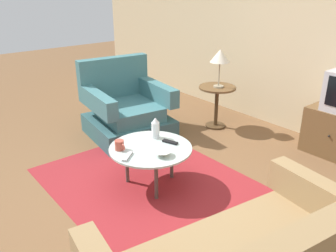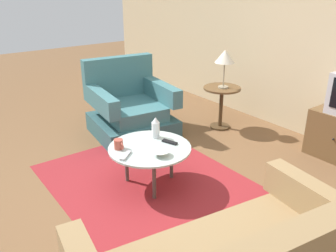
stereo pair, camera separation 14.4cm
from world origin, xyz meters
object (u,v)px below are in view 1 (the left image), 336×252
mug (120,145)px  table_lamp (220,57)px  bowl (162,153)px  vase (155,128)px  armchair (126,111)px  side_table (217,98)px  tv_remote_silver (127,156)px  coffee_table (151,150)px  tv_remote_dark (170,142)px

mug → table_lamp: bearing=104.5°
bowl → vase: bearing=151.3°
armchair → side_table: size_ratio=1.86×
armchair → tv_remote_silver: bearing=64.8°
armchair → bowl: armchair is taller
coffee_table → table_lamp: size_ratio=1.60×
side_table → bowl: bearing=-62.2°
coffee_table → bowl: bearing=-5.8°
armchair → vase: armchair is taller
bowl → coffee_table: bearing=174.2°
table_lamp → bowl: (0.82, -1.60, -0.54)m
side_table → vase: bearing=-70.8°
coffee_table → tv_remote_silver: tv_remote_silver is taller
table_lamp → tv_remote_silver: table_lamp is taller
tv_remote_dark → bowl: bearing=105.8°
side_table → tv_remote_dark: size_ratio=3.45×
tv_remote_silver → bowl: bearing=-71.3°
tv_remote_dark → tv_remote_silver: same height
armchair → table_lamp: 1.39m
vase → tv_remote_dark: size_ratio=1.31×
armchair → vase: 1.15m
vase → mug: size_ratio=1.60×
mug → bowl: mug is taller
side_table → tv_remote_silver: 1.99m
side_table → mug: 1.91m
table_lamp → vase: (0.47, -1.41, -0.46)m
armchair → tv_remote_silver: armchair is taller
armchair → tv_remote_silver: 1.49m
side_table → vase: (0.49, -1.42, 0.10)m
side_table → bowl: size_ratio=3.54×
armchair → table_lamp: bearing=157.5°
table_lamp → vase: bearing=-71.5°
table_lamp → vase: 1.55m
coffee_table → vase: vase is taller
side_table → tv_remote_silver: size_ratio=3.38×
tv_remote_dark → tv_remote_silver: size_ratio=0.98×
mug → tv_remote_dark: bearing=68.2°
coffee_table → side_table: size_ratio=1.39×
coffee_table → side_table: (-0.64, 1.59, 0.03)m
coffee_table → vase: 0.27m
mug → bowl: (0.35, 0.23, -0.02)m
side_table → bowl: 1.82m
armchair → bowl: size_ratio=6.58×
coffee_table → table_lamp: (-0.62, 1.58, 0.59)m
vase → tv_remote_dark: 0.21m
coffee_table → table_lamp: table_lamp is taller
table_lamp → tv_remote_silver: bearing=-70.8°
table_lamp → mug: table_lamp is taller
armchair → tv_remote_dark: 1.31m
mug → side_table: bearing=105.2°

